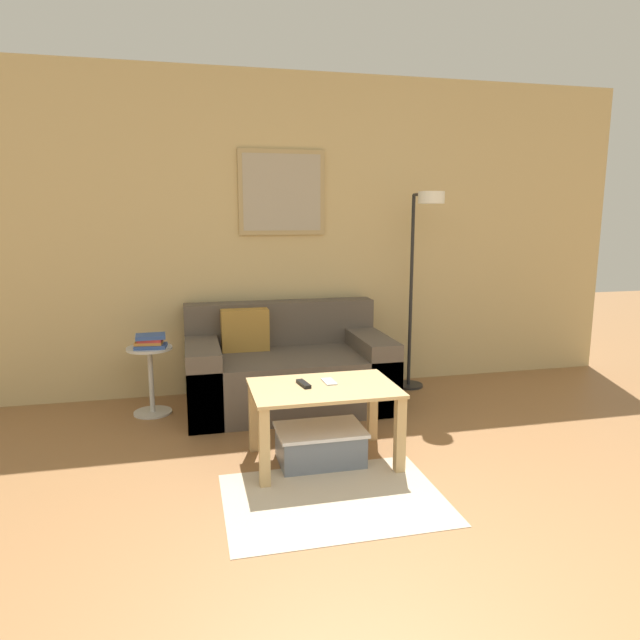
{
  "coord_description": "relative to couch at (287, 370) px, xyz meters",
  "views": [
    {
      "loc": [
        -0.98,
        -1.12,
        1.45
      ],
      "look_at": [
        -0.23,
        2.02,
        0.85
      ],
      "focal_mm": 32.0,
      "sensor_mm": 36.0,
      "label": 1
    }
  ],
  "objects": [
    {
      "name": "wall_back",
      "position": [
        0.25,
        0.47,
        1.01
      ],
      "size": [
        5.6,
        0.09,
        2.55
      ],
      "color": "tan",
      "rests_on": "ground_plane"
    },
    {
      "name": "coffee_table",
      "position": [
        0.03,
        -1.06,
        0.09
      ],
      "size": [
        0.85,
        0.56,
        0.46
      ],
      "color": "tan",
      "rests_on": "ground_plane"
    },
    {
      "name": "storage_bin",
      "position": [
        0.01,
        -1.07,
        -0.17
      ],
      "size": [
        0.51,
        0.35,
        0.21
      ],
      "color": "slate",
      "rests_on": "ground_plane"
    },
    {
      "name": "floor_lamp",
      "position": [
        1.09,
        0.02,
        0.84
      ],
      "size": [
        0.24,
        0.56,
        1.62
      ],
      "color": "black",
      "rests_on": "ground_plane"
    },
    {
      "name": "cell_phone",
      "position": [
        0.08,
        -0.98,
        0.19
      ],
      "size": [
        0.07,
        0.14,
        0.01
      ],
      "primitive_type": "cube",
      "rotation": [
        0.0,
        0.0,
        0.04
      ],
      "color": "silver",
      "rests_on": "coffee_table"
    },
    {
      "name": "book_stack",
      "position": [
        -0.99,
        0.01,
        0.28
      ],
      "size": [
        0.23,
        0.19,
        0.09
      ],
      "color": "#335199",
      "rests_on": "side_table"
    },
    {
      "name": "area_rug",
      "position": [
        -0.03,
        -1.53,
        -0.27
      ],
      "size": [
        1.13,
        0.82,
        0.01
      ],
      "primitive_type": "cube",
      "color": "#C1B299",
      "rests_on": "ground_plane"
    },
    {
      "name": "side_table",
      "position": [
        -1.0,
        0.03,
        0.03
      ],
      "size": [
        0.33,
        0.33,
        0.5
      ],
      "color": "silver",
      "rests_on": "ground_plane"
    },
    {
      "name": "remote_control",
      "position": [
        -0.08,
        -1.01,
        0.2
      ],
      "size": [
        0.06,
        0.15,
        0.02
      ],
      "primitive_type": "cube",
      "rotation": [
        0.0,
        0.0,
        0.17
      ],
      "color": "black",
      "rests_on": "coffee_table"
    },
    {
      "name": "couch",
      "position": [
        0.0,
        0.0,
        0.0
      ],
      "size": [
        1.51,
        0.88,
        0.76
      ],
      "color": "brown",
      "rests_on": "ground_plane"
    }
  ]
}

